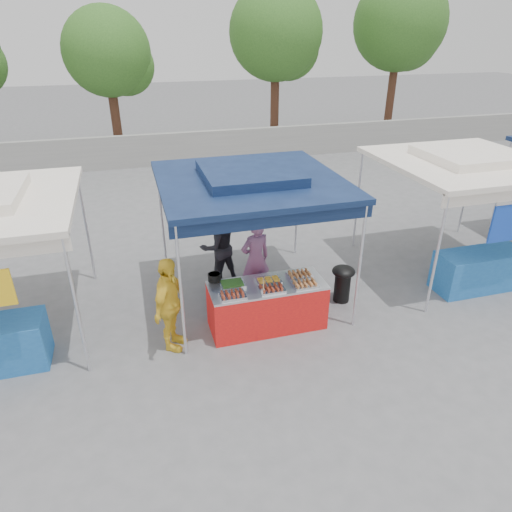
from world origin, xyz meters
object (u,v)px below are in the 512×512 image
object	(u,v)px
vendor_table	(267,305)
vendor_woman	(255,259)
wok_burner	(343,281)
cooking_pot	(214,277)
helper_man	(218,247)
customer_person	(169,305)

from	to	relation	value
vendor_table	vendor_woman	bearing A→B (deg)	85.83
vendor_table	wok_burner	size ratio (longest dim) A/B	2.68
cooking_pot	helper_man	xyz separation A→B (m)	(0.35, 1.42, -0.11)
vendor_woman	vendor_table	bearing A→B (deg)	72.46
cooking_pot	customer_person	bearing A→B (deg)	-148.26
wok_burner	customer_person	size ratio (longest dim) A/B	0.46
helper_man	customer_person	distance (m)	2.27
vendor_table	helper_man	xyz separation A→B (m)	(-0.49, 1.78, 0.38)
vendor_table	vendor_woman	xyz separation A→B (m)	(0.07, 0.99, 0.40)
vendor_woman	customer_person	xyz separation A→B (m)	(-1.75, -1.14, -0.01)
cooking_pot	wok_burner	size ratio (longest dim) A/B	0.30
helper_man	wok_burner	bearing A→B (deg)	130.51
wok_burner	cooking_pot	bearing A→B (deg)	166.86
cooking_pot	helper_man	bearing A→B (deg)	76.13
vendor_table	wok_burner	world-z (taller)	vendor_table
customer_person	vendor_table	bearing A→B (deg)	-56.61
vendor_table	customer_person	xyz separation A→B (m)	(-1.68, -0.15, 0.39)
vendor_woman	customer_person	distance (m)	2.09
cooking_pot	helper_man	distance (m)	1.46
wok_burner	vendor_woman	distance (m)	1.72
helper_man	cooking_pot	bearing A→B (deg)	59.59
vendor_table	customer_person	size ratio (longest dim) A/B	1.22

